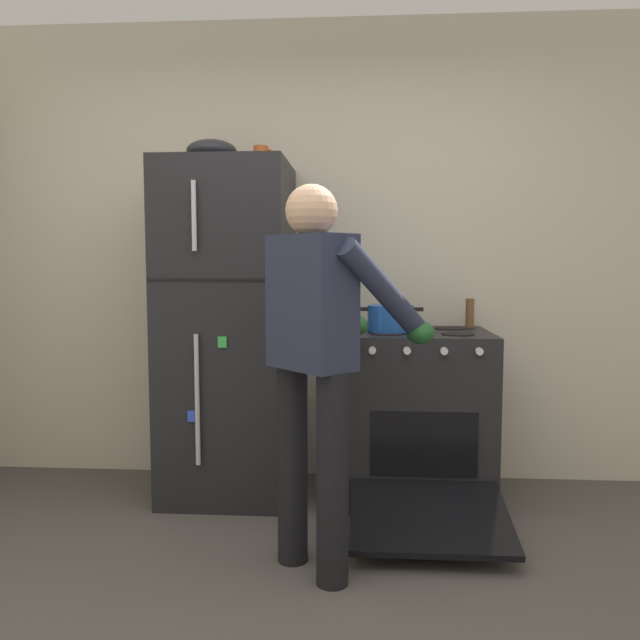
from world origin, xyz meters
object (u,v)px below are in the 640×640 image
Objects in this scene: stove_range at (419,417)px; red_pot at (391,318)px; coffee_mug at (261,155)px; mixing_bowl at (212,151)px; person_cook at (319,343)px; refrigerator at (229,331)px; pepper_mill at (470,313)px.

stove_range is 3.53× the size of red_pot.
mixing_bowl is (-0.26, -0.05, 0.01)m from coffee_mug.
person_cook is 1.43m from mixing_bowl.
coffee_mug is 0.27m from mixing_bowl.
refrigerator reaches higher than red_pot.
coffee_mug is 0.69× the size of pepper_mill.
stove_range is at bearing 60.32° from person_cook.
person_cook is (-0.49, -0.85, 0.51)m from stove_range.
pepper_mill is at bearing 35.99° from stove_range.
red_pot is 3.09× the size of coffee_mug.
mixing_bowl is at bearing 126.55° from person_cook.
coffee_mug is (-0.87, 0.07, 1.43)m from stove_range.
stove_range is 0.67m from pepper_mill.
coffee_mug is 0.41× the size of mixing_bowl.
refrigerator is 0.98m from mixing_bowl.
refrigerator reaches higher than pepper_mill.
person_cook is at bearing -119.68° from stove_range.
stove_range is 0.76× the size of person_cook.
pepper_mill is (0.46, 0.25, 0.01)m from red_pot.
pepper_mill is at bearing 28.52° from red_pot.
red_pot is at bearing -151.48° from pepper_mill.
mixing_bowl is at bearing 179.79° from refrigerator.
refrigerator is at bearing 179.04° from stove_range.
refrigerator is 1.14× the size of person_cook.
pepper_mill reaches higher than red_pot.
stove_range is 1.83m from mixing_bowl.
red_pot reaches higher than stove_range.
mixing_bowl is (-0.97, 0.05, 0.90)m from red_pot.
stove_range is at bearing -0.91° from mixing_bowl.
refrigerator is 1.37m from pepper_mill.
mixing_bowl reaches higher than coffee_mug.
pepper_mill is at bearing 8.44° from refrigerator.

